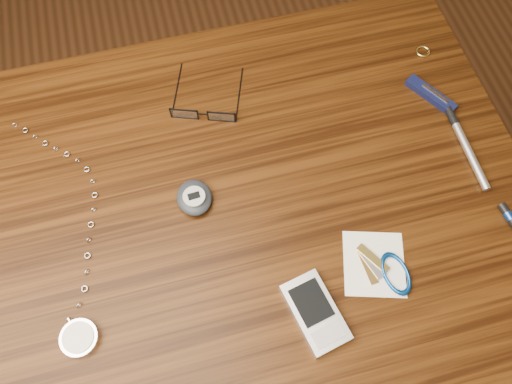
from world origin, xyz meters
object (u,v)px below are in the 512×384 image
at_px(pda_phone, 315,312).
at_px(pedometer, 194,197).
at_px(pocket_knife, 431,95).
at_px(silver_pen, 463,141).
at_px(desk, 211,240).
at_px(eyeglasses, 203,112).
at_px(notepad_keys, 385,269).
at_px(pocket_watch, 79,326).

height_order(pda_phone, pedometer, pedometer).
bearing_deg(pocket_knife, silver_pen, -81.27).
relative_size(desk, pocket_knife, 11.31).
distance_m(eyeglasses, silver_pen, 0.41).
distance_m(notepad_keys, pocket_knife, 0.31).
xyz_separation_m(pocket_watch, pocket_knife, (0.60, 0.23, -0.00)).
bearing_deg(pocket_knife, pda_phone, -134.99).
bearing_deg(pocket_watch, silver_pen, 12.35).
distance_m(pda_phone, notepad_keys, 0.12).
bearing_deg(silver_pen, desk, -177.14).
bearing_deg(pedometer, pocket_knife, 11.76).
bearing_deg(notepad_keys, eyeglasses, 121.36).
height_order(pocket_knife, silver_pen, same).
distance_m(pocket_watch, pedometer, 0.24).
xyz_separation_m(desk, pocket_knife, (0.41, 0.12, 0.11)).
height_order(notepad_keys, pocket_knife, pocket_knife).
relative_size(pda_phone, pedometer, 1.81).
bearing_deg(notepad_keys, pedometer, 144.03).
bearing_deg(desk, pda_phone, -57.09).
relative_size(desk, notepad_keys, 8.66).
bearing_deg(pocket_knife, desk, -164.03).
height_order(desk, silver_pen, silver_pen).
xyz_separation_m(pda_phone, silver_pen, (0.31, 0.20, -0.00)).
xyz_separation_m(pocket_watch, notepad_keys, (0.42, -0.03, -0.00)).
bearing_deg(desk, pocket_watch, -149.85).
bearing_deg(pocket_knife, pocket_watch, -159.08).
height_order(pocket_watch, silver_pen, pocket_watch).
bearing_deg(pocket_watch, pocket_knife, 20.92).
distance_m(desk, pocket_watch, 0.25).
distance_m(pedometer, pocket_knife, 0.42).
xyz_separation_m(desk, pocket_watch, (-0.20, -0.11, 0.11)).
bearing_deg(eyeglasses, pda_phone, -77.34).
bearing_deg(desk, eyeglasses, 78.48).
distance_m(pocket_watch, pda_phone, 0.32).
xyz_separation_m(pda_phone, pedometer, (-0.12, 0.21, 0.00)).
relative_size(pda_phone, notepad_keys, 0.98).
relative_size(eyeglasses, pocket_knife, 1.57).
xyz_separation_m(notepad_keys, silver_pen, (0.19, 0.16, 0.00)).
relative_size(eyeglasses, notepad_keys, 1.20).
distance_m(desk, pda_phone, 0.24).
distance_m(pocket_watch, pocket_knife, 0.64).
bearing_deg(pda_phone, pocket_knife, 45.01).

